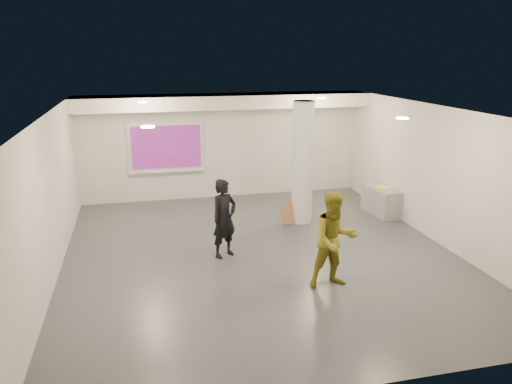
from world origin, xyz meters
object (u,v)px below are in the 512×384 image
object	(u,v)px
projection_screen	(166,148)
man	(335,240)
credenza	(381,201)
column	(303,163)
woman	(224,218)

from	to	relation	value
projection_screen	man	bearing A→B (deg)	-67.70
credenza	man	bearing A→B (deg)	-131.77
column	credenza	distance (m)	2.50
woman	man	bearing A→B (deg)	-77.79
projection_screen	woman	world-z (taller)	projection_screen
man	column	bearing A→B (deg)	78.97
woman	credenza	bearing A→B (deg)	-8.77
projection_screen	woman	size ratio (longest dim) A/B	1.28
column	projection_screen	distance (m)	4.08
credenza	man	world-z (taller)	man
projection_screen	man	distance (m)	6.70
column	woman	distance (m)	2.90
woman	man	world-z (taller)	man
column	man	distance (m)	3.61
projection_screen	credenza	world-z (taller)	projection_screen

